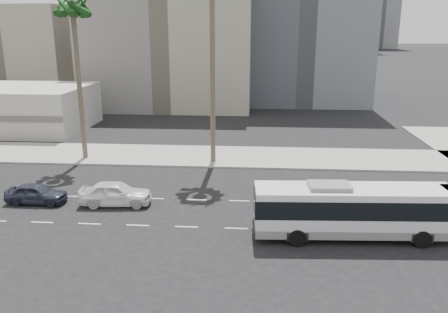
# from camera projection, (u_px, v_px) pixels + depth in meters

# --- Properties ---
(ground) EXTENTS (700.00, 700.00, 0.00)m
(ground) POSITION_uv_depth(u_px,v_px,m) (236.00, 229.00, 27.04)
(ground) COLOR black
(ground) RESTS_ON ground
(sidewalk_north) EXTENTS (120.00, 7.00, 0.15)m
(sidewalk_north) POSITION_uv_depth(u_px,v_px,m) (244.00, 157.00, 41.89)
(sidewalk_north) COLOR gray
(sidewalk_north) RESTS_ON ground
(midrise_beige_west) EXTENTS (24.00, 18.00, 18.00)m
(midrise_beige_west) POSITION_uv_depth(u_px,v_px,m) (172.00, 46.00, 68.60)
(midrise_beige_west) COLOR gray
(midrise_beige_west) RESTS_ON ground
(midrise_gray_center) EXTENTS (20.00, 20.00, 26.00)m
(midrise_gray_center) POSITION_uv_depth(u_px,v_px,m) (302.00, 19.00, 72.80)
(midrise_gray_center) COLOR #4C5058
(midrise_gray_center) RESTS_ON ground
(midrise_beige_far) EXTENTS (18.00, 16.00, 15.00)m
(midrise_beige_far) POSITION_uv_depth(u_px,v_px,m) (24.00, 53.00, 75.65)
(midrise_beige_far) COLOR gray
(midrise_beige_far) RESTS_ON ground
(city_bus) EXTENTS (11.27, 3.06, 3.20)m
(city_bus) POSITION_uv_depth(u_px,v_px,m) (353.00, 210.00, 25.52)
(city_bus) COLOR silver
(city_bus) RESTS_ON ground
(car_a) EXTENTS (2.28, 4.94, 1.64)m
(car_a) POSITION_uv_depth(u_px,v_px,m) (116.00, 193.00, 30.51)
(car_a) COLOR white
(car_a) RESTS_ON ground
(car_b) EXTENTS (1.69, 4.10, 1.39)m
(car_b) POSITION_uv_depth(u_px,v_px,m) (36.00, 193.00, 30.83)
(car_b) COLOR #282B3B
(car_b) RESTS_ON ground
(palm_mid) EXTENTS (4.64, 4.64, 14.34)m
(palm_mid) POSITION_uv_depth(u_px,v_px,m) (73.00, 11.00, 37.94)
(palm_mid) COLOR brown
(palm_mid) RESTS_ON ground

